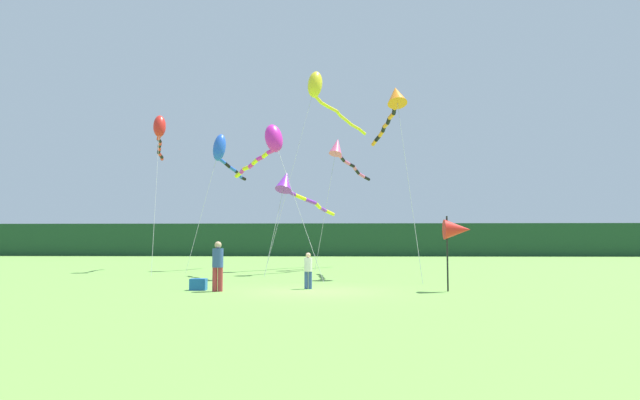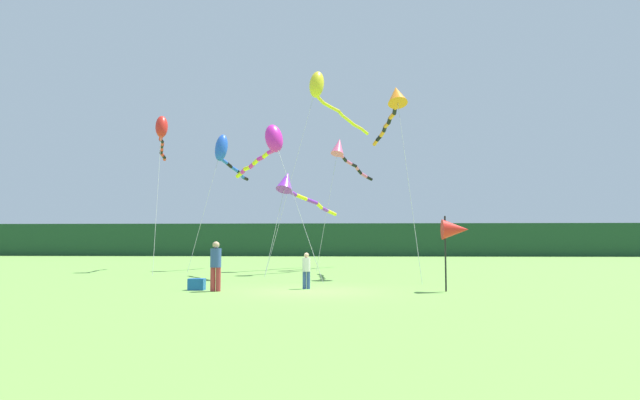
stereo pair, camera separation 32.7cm
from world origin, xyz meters
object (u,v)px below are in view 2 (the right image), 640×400
at_px(kite_yellow, 321,90).
at_px(kite_rainbow, 342,152).
at_px(kite_purple, 293,186).
at_px(kite_orange, 395,101).
at_px(banner_flag_pole, 455,230).
at_px(person_child, 306,269).
at_px(kite_red, 162,131).
at_px(cooler_box, 197,284).
at_px(kite_blue, 223,151).
at_px(kite_magenta, 271,142).
at_px(person_adult, 216,263).

height_order(kite_yellow, kite_rainbow, kite_yellow).
bearing_deg(kite_purple, kite_orange, -25.07).
distance_m(banner_flag_pole, kite_orange, 9.87).
bearing_deg(banner_flag_pole, kite_orange, 100.76).
height_order(person_child, kite_red, kite_red).
relative_size(person_child, kite_yellow, 0.11).
bearing_deg(kite_red, cooler_box, -65.23).
height_order(banner_flag_pole, kite_red, kite_red).
height_order(kite_red, kite_orange, kite_orange).
relative_size(cooler_box, kite_rainbow, 0.07).
height_order(banner_flag_pole, kite_blue, kite_blue).
height_order(kite_purple, kite_rainbow, kite_rainbow).
height_order(person_child, kite_rainbow, kite_rainbow).
distance_m(banner_flag_pole, kite_yellow, 17.37).
bearing_deg(kite_purple, kite_magenta, -101.35).
height_order(kite_purple, kite_orange, kite_orange).
bearing_deg(kite_blue, kite_purple, -38.74).
bearing_deg(kite_purple, banner_flag_pole, -56.00).
bearing_deg(kite_orange, kite_blue, 148.01).
relative_size(cooler_box, banner_flag_pole, 0.22).
bearing_deg(kite_blue, cooler_box, -80.51).
xyz_separation_m(cooler_box, kite_orange, (7.59, 7.29, 8.30)).
distance_m(kite_blue, kite_rainbow, 7.31).
xyz_separation_m(kite_magenta, kite_orange, (5.90, 0.94, 2.13)).
distance_m(person_child, kite_blue, 15.53).
relative_size(kite_yellow, kite_blue, 1.47).
height_order(person_child, kite_magenta, kite_magenta).
xyz_separation_m(person_adult, kite_rainbow, (4.16, 15.21, 6.31)).
distance_m(kite_purple, kite_blue, 6.43).
distance_m(kite_magenta, kite_orange, 6.35).
distance_m(banner_flag_pole, kite_red, 19.99).
xyz_separation_m(kite_red, kite_purple, (7.97, -2.42, -3.55)).
bearing_deg(cooler_box, kite_blue, 99.49).
xyz_separation_m(cooler_box, kite_red, (-5.60, 12.15, 7.95)).
bearing_deg(kite_red, kite_blue, 20.88).
height_order(cooler_box, kite_rainbow, kite_rainbow).
distance_m(kite_yellow, kite_rainbow, 3.96).
bearing_deg(person_child, kite_yellow, 90.61).
relative_size(kite_yellow, kite_orange, 1.30).
relative_size(person_adult, kite_magenta, 0.23).
distance_m(kite_yellow, kite_orange, 8.05).
bearing_deg(kite_blue, banner_flag_pole, -50.28).
bearing_deg(person_adult, person_child, 20.05).
distance_m(cooler_box, kite_orange, 13.40).
relative_size(kite_purple, kite_magenta, 1.02).
bearing_deg(kite_blue, kite_yellow, 4.49).
distance_m(kite_red, kite_purple, 9.05).
distance_m(person_adult, kite_yellow, 17.70).
bearing_deg(kite_magenta, kite_red, 141.51).
xyz_separation_m(banner_flag_pole, kite_purple, (-6.63, 9.82, 2.50)).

